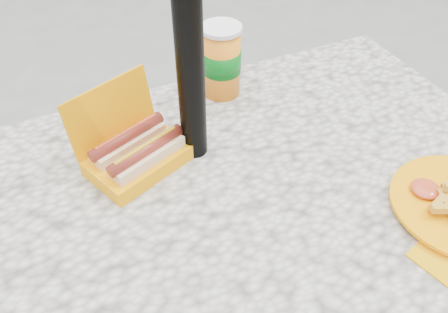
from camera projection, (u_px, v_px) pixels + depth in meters
name	position (u px, v px, depth m)	size (l,w,h in m)	color
picnic_table	(229.00, 242.00, 0.91)	(1.20, 0.80, 0.75)	beige
hotdog_box	(136.00, 151.00, 0.89)	(0.22, 0.20, 0.15)	orange
soda_cup	(221.00, 61.00, 1.04)	(0.09, 0.09, 0.16)	orange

